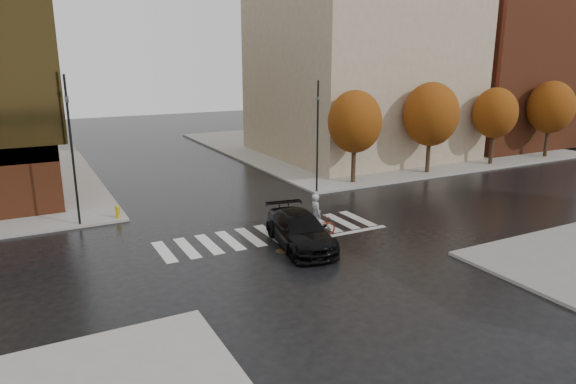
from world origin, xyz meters
The scene contains 15 objects.
ground centered at (0.00, 0.00, 0.00)m, with size 120.00×120.00×0.00m, color black.
sidewalk_ne centered at (21.00, 21.00, 0.07)m, with size 30.00×30.00×0.15m, color gray.
crosswalk centered at (0.00, 0.50, 0.01)m, with size 12.00×3.00×0.01m, color silver.
building_ne_tan centered at (17.00, 17.00, 9.15)m, with size 16.00×16.00×18.00m, color gray.
building_ne_brick centered at (33.00, 16.00, 7.15)m, with size 14.00×14.00×14.00m, color brown.
tree_ne_a centered at (10.00, 7.40, 4.46)m, with size 3.80×3.80×6.50m.
tree_ne_b centered at (17.00, 7.40, 4.62)m, with size 4.20×4.20×6.89m.
tree_ne_c centered at (24.00, 7.40, 4.37)m, with size 3.60×3.60×6.31m.
tree_ne_d centered at (31.00, 7.40, 4.54)m, with size 4.00×4.00×6.70m.
sedan centered at (0.50, -1.80, 0.81)m, with size 2.26×5.57×1.62m, color black.
cyclist centered at (1.92, -1.00, 0.77)m, with size 2.04×0.88×2.25m.
traffic_light_nw centered at (-8.53, 6.30, 4.70)m, with size 0.23×0.20×7.86m.
traffic_light_ne centered at (6.30, 6.30, 4.27)m, with size 0.18×0.20×7.25m.
fire_hydrant centered at (-6.50, 6.50, 0.54)m, with size 0.25×0.25×0.71m.
manhole centered at (-0.58, -2.00, 0.01)m, with size 0.60×0.60×0.01m, color #3F3016.
Camera 1 is at (-10.89, -22.09, 8.83)m, focal length 32.00 mm.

